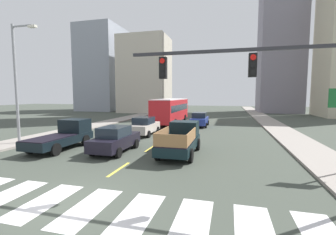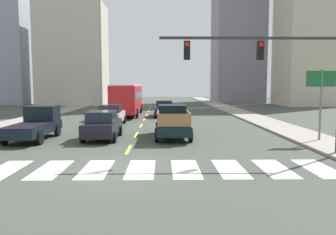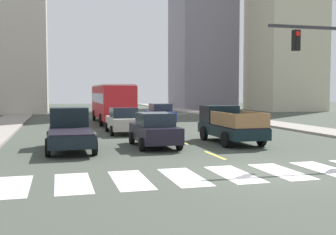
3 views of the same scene
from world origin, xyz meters
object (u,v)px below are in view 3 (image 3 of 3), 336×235
Objects in this scene: city_bus at (112,101)px; sedan_mid at (160,114)px; sedan_near_right at (123,121)px; pickup_stakebed at (228,125)px; pickup_dark at (70,130)px; sedan_near_left at (154,130)px.

sedan_mid is at bearing -19.96° from city_bus.
pickup_stakebed is at bearing -49.13° from sedan_near_right.
pickup_dark is 1.18× the size of sedan_mid.
city_bus is at bearing 91.07° from sedan_near_left.
sedan_mid is (7.94, 14.18, -0.06)m from pickup_dark.
sedan_near_left is at bearing -106.28° from sedan_mid.
pickup_dark is at bearing -104.17° from city_bus.
sedan_near_right is 6.86m from sedan_near_left.
pickup_dark is 1.18× the size of sedan_near_right.
sedan_near_left is at bearing -4.51° from pickup_dark.
sedan_near_right is (-4.82, 5.99, -0.08)m from pickup_stakebed.
sedan_near_left is (0.11, -15.80, -1.09)m from city_bus.
sedan_mid is 14.86m from sedan_near_left.
pickup_dark is at bearing -173.87° from pickup_stakebed.
sedan_near_right and sedan_near_left have the same top height.
pickup_dark is 16.16m from city_bus.
pickup_stakebed reaches higher than sedan_mid.
city_bus reaches higher than sedan_near_left.
sedan_mid is (-0.47, 13.51, -0.08)m from pickup_stakebed.
sedan_mid is at bearing 58.68° from pickup_dark.
city_bus is 9.04m from sedan_near_right.
city_bus is 15.84m from sedan_near_left.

